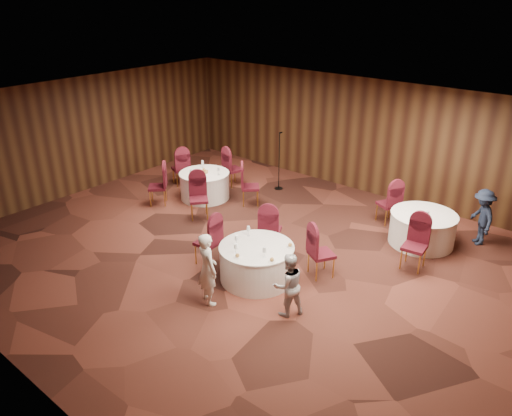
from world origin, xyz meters
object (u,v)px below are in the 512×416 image
Objects in this scene: table_left at (205,185)px; woman_a at (208,269)px; table_right at (422,228)px; mic_stand at (279,172)px; woman_b at (288,285)px; man_c at (482,217)px; table_main at (257,263)px.

woman_a is (3.62, -3.49, 0.34)m from table_left.
table_right is 1.03× the size of woman_a.
mic_stand is 1.40× the size of woman_b.
woman_a is 6.44m from man_c.
table_left is 5.73m from woman_b.
woman_b is at bearing -100.30° from table_right.
table_right is 0.87× the size of mic_stand.
woman_a is at bearing -35.59° from woman_b.
man_c is at bearing 39.66° from table_right.
woman_b is at bearing -50.98° from mic_stand.
man_c is (6.73, 2.14, 0.29)m from table_left.
woman_b is at bearing -24.63° from table_main.
mic_stand is 5.88m from woman_a.
woman_a reaches higher than woman_b.
table_right is at bearing 61.78° from table_main.
table_left is at bearing -111.87° from man_c.
man_c is at bearing 2.98° from mic_stand.
table_right is 4.59m from mic_stand.
table_main is 1.32m from woman_b.
mic_stand is 6.04m from woman_b.
table_main is 4.91m from mic_stand.
table_main is 1.13× the size of man_c.
woman_a is at bearing -113.72° from table_right.
mic_stand is at bearing -112.37° from woman_b.
table_main is 0.88× the size of mic_stand.
woman_a reaches higher than man_c.
table_main is 1.09× the size of table_left.
table_left is 7.07m from man_c.
mic_stand reaches higher than man_c.
table_left is at bearing -167.17° from table_right.
woman_a is 1.51m from woman_b.
table_left is 0.96× the size of woman_a.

